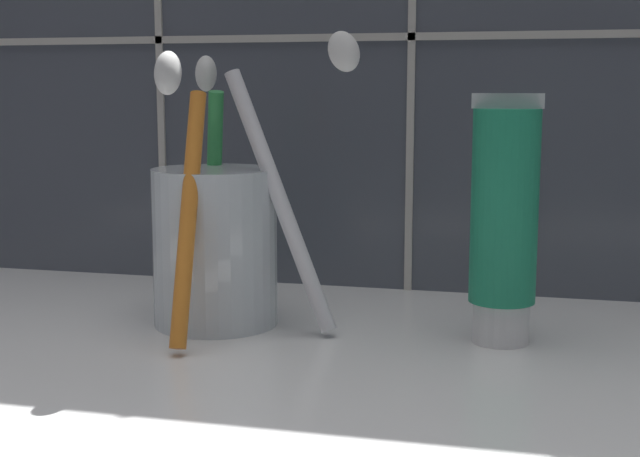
# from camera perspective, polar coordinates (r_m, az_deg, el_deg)

# --- Properties ---
(sink_counter) EXTENTS (0.71, 0.34, 0.02)m
(sink_counter) POSITION_cam_1_polar(r_m,az_deg,el_deg) (0.47, 0.49, -9.45)
(sink_counter) COLOR white
(sink_counter) RESTS_ON ground
(toothbrush_cup) EXTENTS (0.13, 0.14, 0.17)m
(toothbrush_cup) POSITION_cam_1_polar(r_m,az_deg,el_deg) (0.52, -6.63, -0.71)
(toothbrush_cup) COLOR silver
(toothbrush_cup) RESTS_ON sink_counter
(toothpaste_tube) EXTENTS (0.04, 0.04, 0.13)m
(toothpaste_tube) POSITION_cam_1_polar(r_m,az_deg,el_deg) (0.49, 11.69, 0.42)
(toothpaste_tube) COLOR white
(toothpaste_tube) RESTS_ON sink_counter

